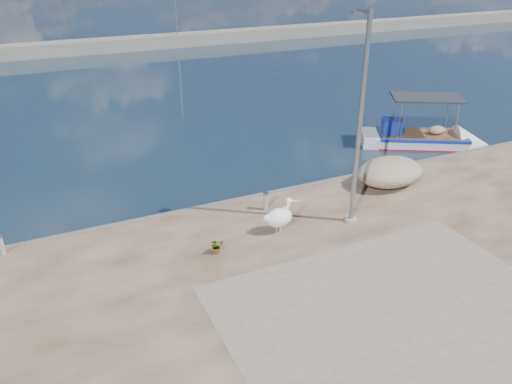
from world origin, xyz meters
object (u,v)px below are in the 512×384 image
object	(u,v)px
lamp_post	(359,131)
bollard_near	(266,200)
boat_right	(419,140)
pelican	(280,217)

from	to	relation	value
lamp_post	bollard_near	size ratio (longest dim) A/B	10.15
bollard_near	lamp_post	bearing A→B (deg)	-39.95
lamp_post	bollard_near	bearing A→B (deg)	140.05
boat_right	lamp_post	distance (m)	10.69
boat_right	bollard_near	world-z (taller)	boat_right
pelican	lamp_post	size ratio (longest dim) A/B	0.18
lamp_post	bollard_near	distance (m)	4.22
boat_right	bollard_near	bearing A→B (deg)	-130.84
boat_right	lamp_post	bearing A→B (deg)	-115.66
pelican	bollard_near	world-z (taller)	pelican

